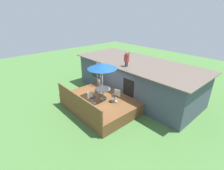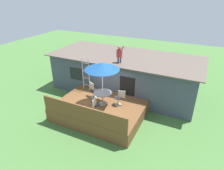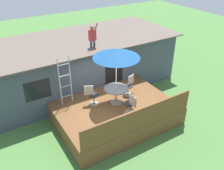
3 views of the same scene
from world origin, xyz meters
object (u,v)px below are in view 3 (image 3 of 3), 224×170
object	(u,v)px
patio_umbrella	(116,53)
patio_chair_right	(129,85)
step_ladder	(65,81)
person_figure	(92,35)
patio_table	(116,91)
patio_chair_near	(130,104)
patio_chair_left	(92,95)

from	to	relation	value
patio_umbrella	patio_chair_right	size ratio (longest dim) A/B	2.76
patio_umbrella	patio_chair_right	world-z (taller)	patio_umbrella
step_ladder	patio_chair_right	world-z (taller)	step_ladder
step_ladder	person_figure	distance (m)	2.56
patio_table	patio_chair_near	bearing A→B (deg)	-85.69
patio_umbrella	step_ladder	size ratio (longest dim) A/B	1.15
step_ladder	patio_umbrella	bearing A→B (deg)	-31.38
patio_chair_left	patio_umbrella	bearing A→B (deg)	0.00
patio_table	step_ladder	bearing A→B (deg)	148.62
step_ladder	patio_chair_right	xyz separation A→B (m)	(2.72, -0.79, -0.64)
patio_umbrella	patio_chair_left	bearing A→B (deg)	153.54
patio_table	patio_chair_right	distance (m)	0.97
person_figure	patio_chair_right	distance (m)	2.86
step_ladder	person_figure	size ratio (longest dim) A/B	1.98
patio_table	patio_chair_left	bearing A→B (deg)	153.54
patio_umbrella	step_ladder	xyz separation A→B (m)	(-1.82, 1.11, -1.25)
person_figure	patio_chair_right	xyz separation A→B (m)	(0.84, -1.84, -2.01)
patio_umbrella	patio_chair_left	size ratio (longest dim) A/B	2.76
patio_umbrella	person_figure	size ratio (longest dim) A/B	2.29
patio_chair_near	person_figure	bearing A→B (deg)	-4.21
patio_table	patio_chair_near	size ratio (longest dim) A/B	1.13
step_ladder	patio_chair_near	distance (m)	2.88
patio_table	person_figure	world-z (taller)	person_figure
patio_chair_right	patio_chair_left	bearing A→B (deg)	-23.72
patio_table	patio_umbrella	bearing A→B (deg)	-172.87
patio_chair_near	patio_chair_left	bearing A→B (deg)	30.55
patio_chair_right	step_ladder	bearing A→B (deg)	-35.41
person_figure	patio_chair_near	distance (m)	3.72
patio_chair_left	patio_chair_right	xyz separation A→B (m)	(1.83, -0.15, 0.00)
patio_umbrella	person_figure	world-z (taller)	person_figure
patio_table	person_figure	bearing A→B (deg)	88.20
patio_chair_near	patio_chair_right	bearing A→B (deg)	-37.18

